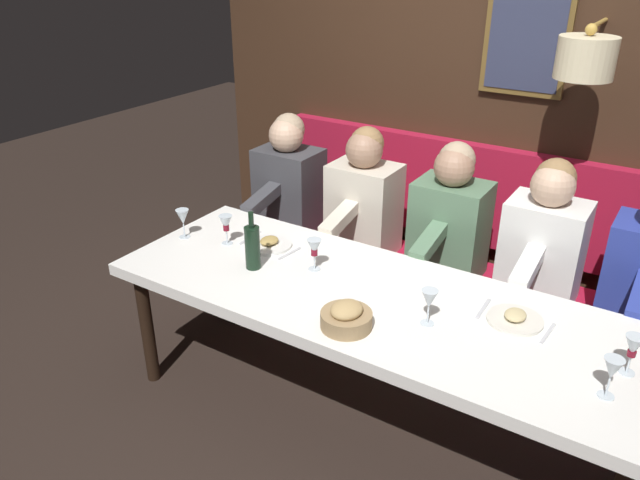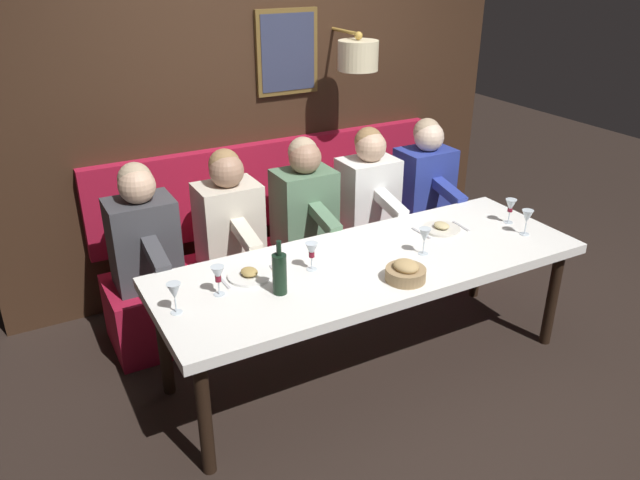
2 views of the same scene
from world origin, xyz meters
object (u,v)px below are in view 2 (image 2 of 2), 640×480
Objects in this scene: diner_nearest at (425,174)px; wine_glass_5 at (425,236)px; diner_middle at (305,198)px; wine_glass_2 at (312,251)px; bread_bowl at (406,272)px; wine_bottle at (280,273)px; wine_glass_3 at (527,217)px; wine_glass_1 at (510,206)px; wine_glass_0 at (174,292)px; wine_glass_4 at (218,275)px; diner_farthest at (142,230)px; diner_near at (368,186)px; diner_far at (229,213)px; dining_table at (372,270)px.

diner_nearest reaches higher than wine_glass_5.
wine_glass_2 is (-0.82, 0.38, 0.04)m from diner_middle.
diner_nearest is 1.63m from wine_glass_2.
wine_bottle is at bearing 72.83° from bread_bowl.
wine_glass_2 is 1.41m from wine_glass_3.
diner_nearest is 4.82× the size of wine_glass_2.
wine_glass_1 is 0.75× the size of bread_bowl.
diner_middle is at bearing -52.79° from wine_glass_0.
wine_glass_4 is at bearing 89.13° from wine_glass_1.
diner_farthest reaches higher than wine_glass_1.
diner_near is 1.63m from diner_farthest.
wine_glass_3 is (-1.04, -1.02, 0.04)m from diner_middle.
wine_glass_3 is (-1.04, -1.57, 0.04)m from diner_far.
wine_glass_3 is (-0.23, -1.39, 0.00)m from wine_glass_2.
wine_glass_1 is (-0.86, -1.61, 0.04)m from diner_far.
diner_nearest is at bearing -67.95° from wine_glass_0.
wine_glass_1 is at bearing -82.59° from wine_glass_5.
diner_far reaches higher than wine_glass_4.
wine_glass_4 is at bearing -167.59° from diner_farthest.
wine_bottle is at bearing 174.60° from diner_far.
wine_glass_4 is (0.05, 0.91, 0.18)m from dining_table.
diner_near is 1.16m from wine_glass_3.
wine_glass_5 is 0.93m from wine_bottle.
wine_glass_1 is (-0.86, -0.03, 0.04)m from diner_nearest.
bread_bowl is at bearing -109.75° from wine_glass_4.
wine_glass_1 is 1.00× the size of wine_glass_4.
bread_bowl is (-1.17, -0.56, -0.03)m from diner_far.
wine_glass_4 and wine_glass_5 have the same top height.
diner_middle is 3.60× the size of bread_bowl.
wine_bottle reaches higher than bread_bowl.
wine_glass_0 is 1.00× the size of wine_glass_3.
diner_farthest is 4.82× the size of wine_glass_5.
diner_middle is at bearing 44.25° from wine_glass_3.
diner_far reaches higher than wine_glass_0.
wine_bottle reaches higher than wine_glass_1.
wine_glass_5 is (-0.96, 0.23, 0.04)m from diner_near.
bread_bowl is at bearing -179.50° from diner_middle.
wine_bottle is (-0.15, 0.27, 0.00)m from wine_glass_2.
wine_bottle is at bearing 146.22° from diner_middle.
diner_nearest is 4.82× the size of wine_glass_1.
diner_near reaches higher than wine_glass_4.
wine_glass_0 is 0.55× the size of wine_bottle.
wine_bottle is at bearing 97.42° from dining_table.
diner_near is at bearing -90.00° from diner_farthest.
diner_nearest is (0.88, -1.05, 0.14)m from dining_table.
dining_table is at bearing 91.24° from wine_glass_1.
diner_near is at bearing 25.45° from wine_glass_3.
diner_farthest is at bearing 90.00° from diner_middle.
diner_near is 1.51m from wine_bottle.
wine_glass_0 and wine_glass_5 have the same top height.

